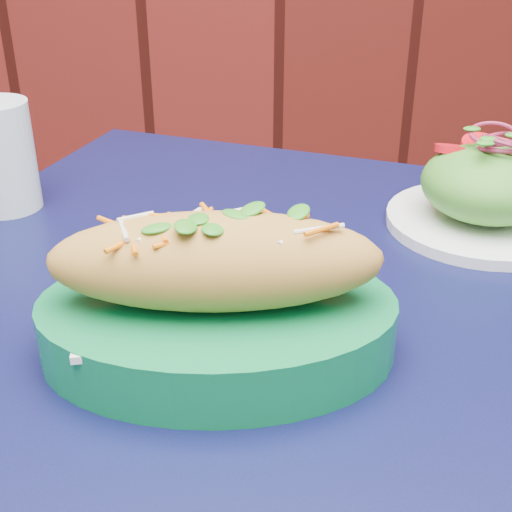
{
  "coord_description": "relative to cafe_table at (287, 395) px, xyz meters",
  "views": [
    {
      "loc": [
        -0.08,
        0.85,
        1.08
      ],
      "look_at": [
        -0.08,
        1.36,
        0.81
      ],
      "focal_mm": 50.0,
      "sensor_mm": 36.0,
      "label": 1
    }
  ],
  "objects": [
    {
      "name": "cafe_table",
      "position": [
        0.0,
        0.0,
        0.0
      ],
      "size": [
        1.03,
        1.03,
        0.75
      ],
      "rotation": [
        0.0,
        0.0,
        -0.35
      ],
      "color": "black",
      "rests_on": "ground"
    },
    {
      "name": "banh_mi_basket",
      "position": [
        -0.06,
        -0.06,
        0.14
      ],
      "size": [
        0.28,
        0.18,
        0.13
      ],
      "rotation": [
        0.0,
        0.0,
        0.01
      ],
      "color": "#0B6F3A",
      "rests_on": "cafe_table"
    },
    {
      "name": "salad_plate",
      "position": [
        0.21,
        0.17,
        0.13
      ],
      "size": [
        0.2,
        0.2,
        0.11
      ],
      "rotation": [
        0.0,
        0.0,
        0.12
      ],
      "color": "white",
      "rests_on": "cafe_table"
    },
    {
      "name": "water_glass",
      "position": [
        -0.31,
        0.23,
        0.15
      ],
      "size": [
        0.07,
        0.07,
        0.12
      ],
      "primitive_type": "cylinder",
      "color": "silver",
      "rests_on": "cafe_table"
    }
  ]
}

